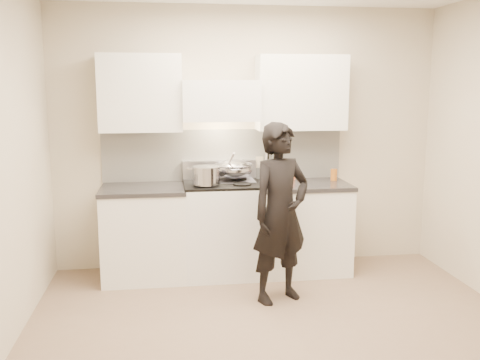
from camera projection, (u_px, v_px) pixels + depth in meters
name	position (u px, v px, depth m)	size (l,w,h in m)	color
ground_plane	(281.00, 334.00, 4.13)	(4.00, 4.00, 0.00)	#806854
room_shell	(266.00, 124.00, 4.21)	(4.04, 3.54, 2.70)	beige
stove	(222.00, 228.00, 5.40)	(0.76, 0.65, 0.96)	white
counter_right	(302.00, 227.00, 5.51)	(0.92, 0.67, 0.92)	white
counter_left	(144.00, 233.00, 5.29)	(0.82, 0.67, 0.92)	white
wok	(234.00, 169.00, 5.40)	(0.39, 0.48, 0.31)	#A5A4AF
stock_pot	(206.00, 175.00, 5.13)	(0.37, 0.29, 0.17)	#A5A4AF
utensil_crock	(268.00, 171.00, 5.57)	(0.12, 0.12, 0.31)	#B9B9C5
spice_jar	(294.00, 175.00, 5.63)	(0.04, 0.04, 0.09)	orange
oil_glass	(334.00, 175.00, 5.58)	(0.07, 0.07, 0.12)	#AD5D1A
person	(280.00, 213.00, 4.68)	(0.58, 0.38, 1.59)	black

